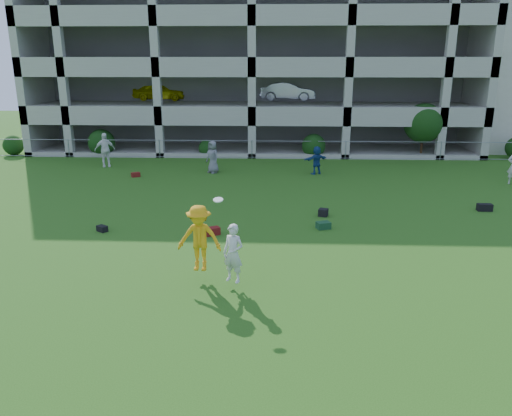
{
  "coord_description": "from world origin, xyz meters",
  "views": [
    {
      "loc": [
        1.6,
        -12.79,
        6.07
      ],
      "look_at": [
        0.94,
        3.0,
        1.4
      ],
      "focal_mm": 35.0,
      "sensor_mm": 36.0,
      "label": 1
    }
  ],
  "objects_px": {
    "bystander_b": "(105,150)",
    "frisbee_contest": "(206,241)",
    "bystander_d": "(317,160)",
    "bystander_c": "(213,157)",
    "crate_d": "(323,212)",
    "parking_garage": "(257,62)"
  },
  "relations": [
    {
      "from": "bystander_b",
      "to": "crate_d",
      "type": "bearing_deg",
      "value": -59.45
    },
    {
      "from": "bystander_d",
      "to": "frisbee_contest",
      "type": "height_order",
      "value": "frisbee_contest"
    },
    {
      "from": "bystander_c",
      "to": "crate_d",
      "type": "distance_m",
      "value": 9.72
    },
    {
      "from": "crate_d",
      "to": "parking_garage",
      "type": "distance_m",
      "value": 22.09
    },
    {
      "from": "bystander_b",
      "to": "parking_garage",
      "type": "bearing_deg",
      "value": 31.94
    },
    {
      "from": "bystander_b",
      "to": "bystander_d",
      "type": "bearing_deg",
      "value": -28.49
    },
    {
      "from": "bystander_b",
      "to": "bystander_c",
      "type": "xyz_separation_m",
      "value": [
        6.59,
        -1.41,
        -0.1
      ]
    },
    {
      "from": "bystander_b",
      "to": "crate_d",
      "type": "xyz_separation_m",
      "value": [
        12.1,
        -9.39,
        -0.86
      ]
    },
    {
      "from": "bystander_d",
      "to": "parking_garage",
      "type": "height_order",
      "value": "parking_garage"
    },
    {
      "from": "bystander_d",
      "to": "frisbee_contest",
      "type": "relative_size",
      "value": 0.66
    },
    {
      "from": "bystander_c",
      "to": "bystander_d",
      "type": "height_order",
      "value": "bystander_c"
    },
    {
      "from": "bystander_d",
      "to": "crate_d",
      "type": "xyz_separation_m",
      "value": [
        -0.3,
        -7.9,
        -0.63
      ]
    },
    {
      "from": "bystander_b",
      "to": "parking_garage",
      "type": "distance_m",
      "value": 15.28
    },
    {
      "from": "bystander_d",
      "to": "bystander_c",
      "type": "bearing_deg",
      "value": -29.98
    },
    {
      "from": "bystander_c",
      "to": "crate_d",
      "type": "relative_size",
      "value": 5.17
    },
    {
      "from": "bystander_b",
      "to": "bystander_c",
      "type": "bearing_deg",
      "value": -33.72
    },
    {
      "from": "bystander_c",
      "to": "frisbee_contest",
      "type": "distance_m",
      "value": 14.53
    },
    {
      "from": "frisbee_contest",
      "to": "parking_garage",
      "type": "xyz_separation_m",
      "value": [
        0.35,
        27.46,
        4.77
      ]
    },
    {
      "from": "bystander_d",
      "to": "crate_d",
      "type": "bearing_deg",
      "value": 58.64
    },
    {
      "from": "parking_garage",
      "to": "bystander_d",
      "type": "bearing_deg",
      "value": -73.71
    },
    {
      "from": "bystander_b",
      "to": "frisbee_contest",
      "type": "relative_size",
      "value": 0.86
    },
    {
      "from": "bystander_b",
      "to": "frisbee_contest",
      "type": "xyz_separation_m",
      "value": [
        8.22,
        -15.85,
        0.23
      ]
    }
  ]
}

